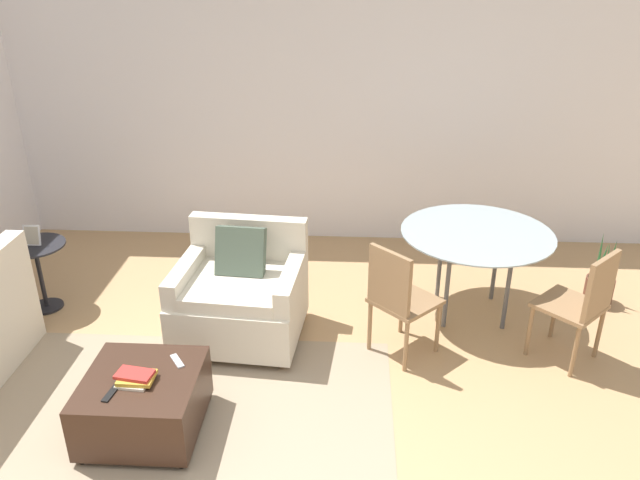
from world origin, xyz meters
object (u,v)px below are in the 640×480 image
at_px(tv_remote_secondary, 111,393).
at_px(potted_plant_small, 600,285).
at_px(side_table, 38,263).
at_px(dining_chair_near_right, 583,300).
at_px(ottoman, 144,401).
at_px(tv_remote_primary, 177,361).
at_px(dining_chair_near_left, 398,295).
at_px(armchair, 241,295).
at_px(picture_frame, 32,235).
at_px(dining_table, 476,240).
at_px(book_stack, 135,378).

height_order(tv_remote_secondary, potted_plant_small, potted_plant_small).
height_order(side_table, dining_chair_near_right, dining_chair_near_right).
xyz_separation_m(ottoman, tv_remote_primary, (0.18, 0.17, 0.19)).
bearing_deg(side_table, dining_chair_near_left, -10.08).
relative_size(armchair, tv_remote_secondary, 5.79).
xyz_separation_m(ottoman, picture_frame, (-1.32, 1.42, 0.46)).
bearing_deg(dining_chair_near_right, ottoman, -162.91).
relative_size(side_table, dining_table, 0.49).
bearing_deg(ottoman, potted_plant_small, 27.52).
height_order(book_stack, dining_table, dining_table).
height_order(tv_remote_secondary, dining_table, dining_table).
bearing_deg(tv_remote_secondary, picture_frame, 127.19).
relative_size(book_stack, side_table, 0.40).
xyz_separation_m(picture_frame, dining_table, (3.60, 0.13, -0.01)).
bearing_deg(picture_frame, dining_chair_near_right, -7.01).
distance_m(dining_chair_near_right, potted_plant_small, 1.06).
xyz_separation_m(side_table, potted_plant_small, (4.73, 0.35, -0.25)).
distance_m(dining_table, potted_plant_small, 1.26).
bearing_deg(picture_frame, ottoman, -47.08).
distance_m(ottoman, book_stack, 0.22).
bearing_deg(dining_table, book_stack, -145.01).
xyz_separation_m(ottoman, book_stack, (-0.01, -0.04, 0.21)).
height_order(armchair, tv_remote_secondary, armchair).
distance_m(tv_remote_secondary, dining_table, 2.96).
distance_m(armchair, dining_table, 1.92).
height_order(ottoman, dining_chair_near_left, dining_chair_near_left).
height_order(side_table, potted_plant_small, potted_plant_small).
xyz_separation_m(picture_frame, dining_chair_near_left, (2.94, -0.52, -0.16)).
relative_size(armchair, dining_chair_near_left, 1.12).
distance_m(book_stack, potted_plant_small, 3.89).
bearing_deg(armchair, dining_chair_near_right, -4.84).
bearing_deg(dining_chair_near_left, side_table, 169.92).
relative_size(armchair, picture_frame, 5.96).
relative_size(tv_remote_secondary, picture_frame, 1.03).
bearing_deg(tv_remote_secondary, book_stack, 46.87).
height_order(dining_table, dining_chair_near_right, dining_chair_near_right).
relative_size(ottoman, dining_chair_near_right, 0.79).
relative_size(tv_remote_secondary, dining_chair_near_left, 0.19).
xyz_separation_m(book_stack, picture_frame, (-1.31, 1.47, 0.24)).
relative_size(ottoman, book_stack, 2.99).
bearing_deg(dining_chair_near_left, potted_plant_small, 26.06).
height_order(ottoman, tv_remote_primary, tv_remote_primary).
height_order(ottoman, dining_table, dining_table).
relative_size(tv_remote_primary, tv_remote_secondary, 0.87).
xyz_separation_m(ottoman, tv_remote_secondary, (-0.12, -0.16, 0.19)).
xyz_separation_m(armchair, tv_remote_secondary, (-0.55, -1.27, 0.05)).
bearing_deg(dining_chair_near_right, dining_chair_near_left, 180.00).
height_order(tv_remote_primary, dining_chair_near_right, dining_chair_near_right).
bearing_deg(picture_frame, tv_remote_primary, -39.71).
relative_size(dining_chair_near_left, dining_chair_near_right, 1.00).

